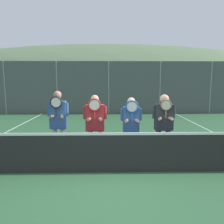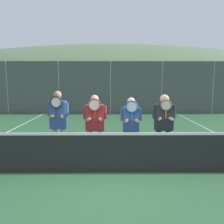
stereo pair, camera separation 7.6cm
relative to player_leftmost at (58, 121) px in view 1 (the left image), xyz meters
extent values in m
plane|color=#2D5B38|center=(1.34, -0.72, -1.09)|extent=(120.00, 120.00, 0.00)
ellipsoid|color=#5B7551|center=(1.34, 50.18, -1.09)|extent=(103.70, 57.61, 20.16)
cube|color=#9EA3A8|center=(0.83, 15.78, 0.51)|extent=(18.03, 5.00, 3.19)
cube|color=#4C4C51|center=(0.83, 15.78, 2.28)|extent=(18.53, 5.50, 0.36)
cylinder|color=gray|center=(-5.17, 8.32, 0.56)|extent=(0.06, 0.06, 3.30)
cylinder|color=gray|center=(-1.91, 8.32, 0.56)|extent=(0.06, 0.06, 3.30)
cylinder|color=gray|center=(1.34, 8.32, 0.56)|extent=(0.06, 0.06, 3.30)
cylinder|color=gray|center=(4.60, 8.32, 0.56)|extent=(0.06, 0.06, 3.30)
cylinder|color=gray|center=(7.85, 8.32, 0.56)|extent=(0.06, 0.06, 3.30)
cube|color=#4C5451|center=(1.34, 8.32, 0.56)|extent=(19.52, 0.02, 3.30)
cube|color=black|center=(1.34, -0.72, -0.64)|extent=(11.25, 0.02, 0.89)
cube|color=white|center=(1.34, -0.72, -0.17)|extent=(11.25, 0.03, 0.06)
cube|color=white|center=(5.60, 2.28, -1.08)|extent=(0.05, 16.00, 0.01)
cylinder|color=white|center=(-0.11, 0.01, -0.64)|extent=(0.13, 0.13, 0.89)
cylinder|color=white|center=(0.11, 0.01, -0.64)|extent=(0.13, 0.13, 0.89)
cube|color=#335693|center=(0.00, 0.01, 0.16)|extent=(0.41, 0.22, 0.70)
sphere|color=#997056|center=(0.00, 0.01, 0.66)|extent=(0.21, 0.21, 0.21)
cylinder|color=#335693|center=(-0.23, 0.01, 0.29)|extent=(0.08, 0.08, 0.35)
cylinder|color=#335693|center=(0.23, 0.01, 0.29)|extent=(0.08, 0.08, 0.35)
cylinder|color=#997056|center=(-0.10, -0.08, 0.14)|extent=(0.16, 0.27, 0.08)
cylinder|color=#997056|center=(0.10, -0.08, 0.14)|extent=(0.16, 0.27, 0.08)
cylinder|color=black|center=(0.00, -0.17, 0.26)|extent=(0.03, 0.03, 0.20)
torus|color=black|center=(0.00, -0.17, 0.49)|extent=(0.30, 0.03, 0.30)
cylinder|color=silver|center=(0.00, -0.17, 0.49)|extent=(0.25, 0.00, 0.25)
cylinder|color=white|center=(0.82, -0.04, -0.67)|extent=(0.13, 0.13, 0.84)
cylinder|color=white|center=(1.08, -0.04, -0.67)|extent=(0.13, 0.13, 0.84)
cube|color=maroon|center=(0.95, -0.04, 0.09)|extent=(0.47, 0.22, 0.67)
sphere|color=tan|center=(0.95, -0.04, 0.57)|extent=(0.20, 0.20, 0.20)
cylinder|color=maroon|center=(0.69, -0.04, 0.22)|extent=(0.08, 0.08, 0.33)
cylinder|color=maroon|center=(1.21, -0.04, 0.22)|extent=(0.08, 0.08, 0.33)
cylinder|color=tan|center=(0.83, -0.13, 0.07)|extent=(0.16, 0.27, 0.08)
cylinder|color=tan|center=(1.06, -0.13, 0.07)|extent=(0.16, 0.27, 0.08)
cylinder|color=red|center=(0.95, -0.22, 0.19)|extent=(0.03, 0.03, 0.20)
torus|color=red|center=(0.95, -0.22, 0.44)|extent=(0.32, 0.03, 0.32)
cylinder|color=silver|center=(0.95, -0.22, 0.44)|extent=(0.26, 0.00, 0.26)
cylinder|color=black|center=(1.76, -0.03, -0.68)|extent=(0.13, 0.13, 0.81)
cylinder|color=black|center=(1.98, -0.03, -0.68)|extent=(0.13, 0.13, 0.81)
cube|color=#335693|center=(1.87, -0.03, 0.04)|extent=(0.41, 0.22, 0.64)
sphere|color=tan|center=(1.87, -0.03, 0.50)|extent=(0.20, 0.20, 0.20)
cylinder|color=#335693|center=(1.64, -0.03, 0.17)|extent=(0.08, 0.08, 0.31)
cylinder|color=#335693|center=(2.10, -0.03, 0.17)|extent=(0.08, 0.08, 0.31)
cylinder|color=tan|center=(1.77, -0.12, 0.03)|extent=(0.16, 0.27, 0.08)
cylinder|color=tan|center=(1.97, -0.12, 0.03)|extent=(0.16, 0.27, 0.08)
cylinder|color=#1E5BAD|center=(1.87, -0.21, 0.15)|extent=(0.03, 0.03, 0.20)
torus|color=#1E5BAD|center=(1.87, -0.21, 0.39)|extent=(0.31, 0.03, 0.31)
cylinder|color=silver|center=(1.87, -0.21, 0.39)|extent=(0.26, 0.00, 0.26)
cylinder|color=#56565B|center=(2.59, -0.04, -0.66)|extent=(0.13, 0.13, 0.85)
cylinder|color=#56565B|center=(2.84, -0.04, -0.66)|extent=(0.13, 0.13, 0.85)
cube|color=#282D33|center=(2.71, -0.04, 0.10)|extent=(0.46, 0.22, 0.67)
sphere|color=tan|center=(2.71, -0.04, 0.56)|extent=(0.23, 0.23, 0.23)
cylinder|color=#282D33|center=(2.46, -0.04, 0.23)|extent=(0.08, 0.08, 0.33)
cylinder|color=#282D33|center=(2.96, -0.04, 0.23)|extent=(0.08, 0.08, 0.33)
cylinder|color=tan|center=(2.60, -0.13, 0.08)|extent=(0.16, 0.27, 0.08)
cylinder|color=tan|center=(2.83, -0.13, 0.08)|extent=(0.16, 0.27, 0.08)
cylinder|color=#936033|center=(2.71, -0.22, 0.20)|extent=(0.03, 0.03, 0.20)
torus|color=#936033|center=(2.71, -0.22, 0.43)|extent=(0.28, 0.03, 0.28)
cylinder|color=silver|center=(2.71, -0.22, 0.43)|extent=(0.23, 0.00, 0.23)
cube|color=black|center=(-4.18, 10.87, -0.41)|extent=(4.31, 1.76, 0.76)
cube|color=#2D3842|center=(-4.18, 10.87, 0.28)|extent=(2.37, 1.62, 0.62)
cylinder|color=black|center=(-2.78, 9.97, -0.79)|extent=(0.60, 0.16, 0.60)
cylinder|color=black|center=(-2.78, 11.76, -0.79)|extent=(0.60, 0.16, 0.60)
cylinder|color=black|center=(-5.58, 9.97, -0.79)|extent=(0.60, 0.16, 0.60)
cylinder|color=black|center=(-5.58, 11.76, -0.79)|extent=(0.60, 0.16, 0.60)
cube|color=silver|center=(1.02, 10.54, -0.36)|extent=(4.39, 1.84, 0.85)
cube|color=#2D3842|center=(1.02, 10.54, 0.41)|extent=(2.42, 1.70, 0.70)
cylinder|color=black|center=(2.44, 9.60, -0.79)|extent=(0.60, 0.16, 0.60)
cylinder|color=black|center=(2.44, 11.48, -0.79)|extent=(0.60, 0.16, 0.60)
cylinder|color=black|center=(-0.41, 9.60, -0.79)|extent=(0.60, 0.16, 0.60)
cylinder|color=black|center=(-0.41, 11.48, -0.79)|extent=(0.60, 0.16, 0.60)
cube|color=#B2B7BC|center=(6.34, 10.52, -0.35)|extent=(4.56, 1.85, 0.87)
cube|color=#2D3842|center=(6.34, 10.52, 0.44)|extent=(2.51, 1.70, 0.71)
cylinder|color=black|center=(7.82, 9.58, -0.79)|extent=(0.60, 0.16, 0.60)
cylinder|color=black|center=(7.82, 11.47, -0.79)|extent=(0.60, 0.16, 0.60)
cylinder|color=black|center=(4.86, 9.58, -0.79)|extent=(0.60, 0.16, 0.60)
cylinder|color=black|center=(4.86, 11.47, -0.79)|extent=(0.60, 0.16, 0.60)
cylinder|color=black|center=(10.28, 11.85, -0.79)|extent=(0.60, 0.16, 0.60)
camera|label=1|loc=(1.27, -5.53, 1.03)|focal=35.00mm
camera|label=2|loc=(1.35, -5.53, 1.03)|focal=35.00mm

